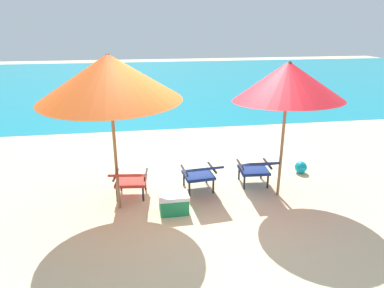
{
  "coord_description": "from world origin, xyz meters",
  "views": [
    {
      "loc": [
        -0.96,
        -5.53,
        2.88
      ],
      "look_at": [
        0.0,
        0.43,
        0.75
      ],
      "focal_mm": 32.28,
      "sensor_mm": 36.0,
      "label": 1
    }
  ],
  "objects_px": {
    "lounge_chair_right": "(256,168)",
    "cooler_box": "(174,203)",
    "swim_buoy": "(136,101)",
    "beach_umbrella_right": "(288,81)",
    "beach_ball": "(301,167)",
    "lounge_chair_left": "(129,179)",
    "beach_umbrella_left": "(109,77)",
    "lounge_chair_center": "(201,173)"
  },
  "relations": [
    {
      "from": "lounge_chair_right",
      "to": "cooler_box",
      "type": "xyz_separation_m",
      "value": [
        -1.58,
        -0.63,
        -0.24
      ]
    },
    {
      "from": "swim_buoy",
      "to": "beach_umbrella_right",
      "type": "height_order",
      "value": "beach_umbrella_right"
    },
    {
      "from": "beach_umbrella_right",
      "to": "beach_ball",
      "type": "bearing_deg",
      "value": 45.15
    },
    {
      "from": "lounge_chair_left",
      "to": "beach_ball",
      "type": "height_order",
      "value": "lounge_chair_left"
    },
    {
      "from": "beach_ball",
      "to": "swim_buoy",
      "type": "bearing_deg",
      "value": 115.24
    },
    {
      "from": "swim_buoy",
      "to": "beach_ball",
      "type": "distance_m",
      "value": 7.57
    },
    {
      "from": "beach_umbrella_left",
      "to": "cooler_box",
      "type": "relative_size",
      "value": 5.34
    },
    {
      "from": "beach_umbrella_right",
      "to": "beach_ball",
      "type": "distance_m",
      "value": 2.22
    },
    {
      "from": "lounge_chair_right",
      "to": "beach_ball",
      "type": "height_order",
      "value": "lounge_chair_right"
    },
    {
      "from": "swim_buoy",
      "to": "lounge_chair_right",
      "type": "relative_size",
      "value": 1.77
    },
    {
      "from": "lounge_chair_right",
      "to": "beach_umbrella_left",
      "type": "xyz_separation_m",
      "value": [
        -2.45,
        -0.34,
        1.73
      ]
    },
    {
      "from": "lounge_chair_left",
      "to": "beach_ball",
      "type": "xyz_separation_m",
      "value": [
        3.39,
        0.61,
        -0.28
      ]
    },
    {
      "from": "lounge_chair_center",
      "to": "beach_ball",
      "type": "height_order",
      "value": "lounge_chair_center"
    },
    {
      "from": "swim_buoy",
      "to": "beach_umbrella_right",
      "type": "relative_size",
      "value": 0.68
    },
    {
      "from": "beach_umbrella_left",
      "to": "lounge_chair_left",
      "type": "bearing_deg",
      "value": 51.39
    },
    {
      "from": "lounge_chair_left",
      "to": "lounge_chair_right",
      "type": "distance_m",
      "value": 2.27
    },
    {
      "from": "lounge_chair_left",
      "to": "lounge_chair_center",
      "type": "relative_size",
      "value": 1.01
    },
    {
      "from": "beach_umbrella_left",
      "to": "beach_umbrella_right",
      "type": "height_order",
      "value": "beach_umbrella_left"
    },
    {
      "from": "beach_umbrella_right",
      "to": "cooler_box",
      "type": "height_order",
      "value": "beach_umbrella_right"
    },
    {
      "from": "beach_umbrella_left",
      "to": "lounge_chair_center",
      "type": "bearing_deg",
      "value": 11.25
    },
    {
      "from": "beach_umbrella_right",
      "to": "lounge_chair_right",
      "type": "bearing_deg",
      "value": 131.64
    },
    {
      "from": "swim_buoy",
      "to": "beach_umbrella_left",
      "type": "relative_size",
      "value": 0.63
    },
    {
      "from": "lounge_chair_center",
      "to": "cooler_box",
      "type": "distance_m",
      "value": 0.83
    },
    {
      "from": "beach_umbrella_right",
      "to": "cooler_box",
      "type": "bearing_deg",
      "value": -171.02
    },
    {
      "from": "beach_umbrella_right",
      "to": "beach_ball",
      "type": "height_order",
      "value": "beach_umbrella_right"
    },
    {
      "from": "swim_buoy",
      "to": "lounge_chair_center",
      "type": "distance_m",
      "value": 7.49
    },
    {
      "from": "lounge_chair_left",
      "to": "lounge_chair_right",
      "type": "bearing_deg",
      "value": 2.9
    },
    {
      "from": "lounge_chair_center",
      "to": "beach_umbrella_right",
      "type": "xyz_separation_m",
      "value": [
        1.33,
        -0.27,
        1.6
      ]
    },
    {
      "from": "lounge_chair_right",
      "to": "beach_ball",
      "type": "distance_m",
      "value": 1.26
    },
    {
      "from": "cooler_box",
      "to": "beach_umbrella_right",
      "type": "bearing_deg",
      "value": 8.98
    },
    {
      "from": "lounge_chair_left",
      "to": "beach_ball",
      "type": "distance_m",
      "value": 3.46
    },
    {
      "from": "swim_buoy",
      "to": "cooler_box",
      "type": "height_order",
      "value": "cooler_box"
    },
    {
      "from": "lounge_chair_center",
      "to": "beach_umbrella_right",
      "type": "height_order",
      "value": "beach_umbrella_right"
    },
    {
      "from": "lounge_chair_left",
      "to": "cooler_box",
      "type": "xyz_separation_m",
      "value": [
        0.69,
        -0.52,
        -0.24
      ]
    },
    {
      "from": "beach_ball",
      "to": "cooler_box",
      "type": "relative_size",
      "value": 0.51
    },
    {
      "from": "beach_umbrella_left",
      "to": "cooler_box",
      "type": "xyz_separation_m",
      "value": [
        0.87,
        -0.29,
        -1.97
      ]
    },
    {
      "from": "lounge_chair_left",
      "to": "beach_umbrella_left",
      "type": "xyz_separation_m",
      "value": [
        -0.18,
        -0.23,
        1.73
      ]
    },
    {
      "from": "lounge_chair_left",
      "to": "lounge_chair_right",
      "type": "xyz_separation_m",
      "value": [
        2.27,
        0.11,
        0.0
      ]
    },
    {
      "from": "beach_ball",
      "to": "cooler_box",
      "type": "distance_m",
      "value": 2.93
    },
    {
      "from": "lounge_chair_left",
      "to": "lounge_chair_center",
      "type": "height_order",
      "value": "same"
    },
    {
      "from": "swim_buoy",
      "to": "lounge_chair_right",
      "type": "height_order",
      "value": "lounge_chair_right"
    },
    {
      "from": "lounge_chair_left",
      "to": "beach_umbrella_right",
      "type": "bearing_deg",
      "value": -4.92
    }
  ]
}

